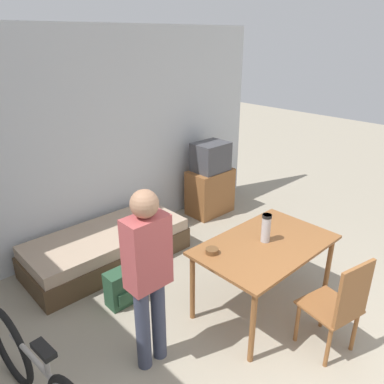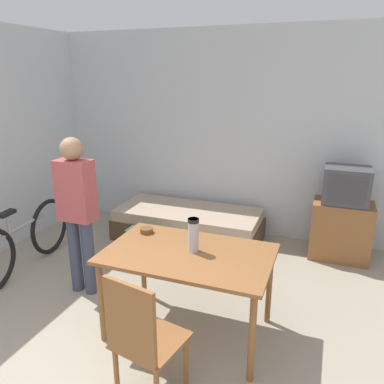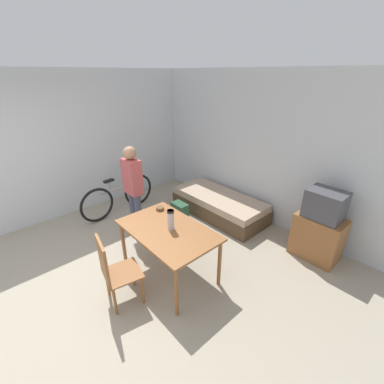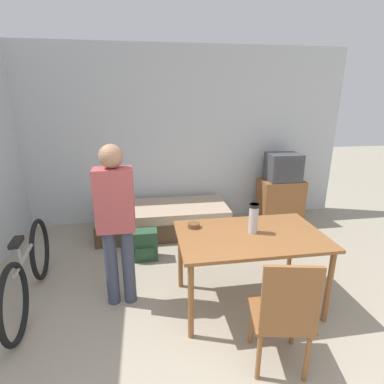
% 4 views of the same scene
% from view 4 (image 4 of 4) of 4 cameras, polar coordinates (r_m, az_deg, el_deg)
% --- Properties ---
extents(wall_back, '(5.51, 0.06, 2.70)m').
position_cam_4_polar(wall_back, '(4.78, -3.60, 10.35)').
color(wall_back, silver).
rests_on(wall_back, ground_plane).
extents(daybed, '(1.93, 0.85, 0.41)m').
position_cam_4_polar(daybed, '(4.54, -5.32, -5.12)').
color(daybed, '#4C3823').
rests_on(daybed, ground_plane).
extents(tv, '(0.67, 0.43, 1.12)m').
position_cam_4_polar(tv, '(5.02, 16.57, 0.23)').
color(tv, brown).
rests_on(tv, ground_plane).
extents(dining_table, '(1.35, 0.84, 0.75)m').
position_cam_4_polar(dining_table, '(2.88, 11.00, -9.32)').
color(dining_table, brown).
rests_on(dining_table, ground_plane).
extents(wooden_chair, '(0.49, 0.49, 0.95)m').
position_cam_4_polar(wooden_chair, '(2.34, 17.22, -21.13)').
color(wooden_chair, brown).
rests_on(wooden_chair, ground_plane).
extents(bicycle, '(0.20, 1.63, 0.77)m').
position_cam_4_polar(bicycle, '(3.38, -28.67, -13.11)').
color(bicycle, black).
rests_on(bicycle, ground_plane).
extents(person_standing, '(0.34, 0.21, 1.58)m').
position_cam_4_polar(person_standing, '(2.83, -14.29, -4.59)').
color(person_standing, '#3D4256').
rests_on(person_standing, ground_plane).
extents(thermos_flask, '(0.09, 0.09, 0.28)m').
position_cam_4_polar(thermos_flask, '(2.82, 11.64, -4.71)').
color(thermos_flask, '#B7B7BC').
rests_on(thermos_flask, dining_table).
extents(mate_bowl, '(0.12, 0.12, 0.05)m').
position_cam_4_polar(mate_bowl, '(2.92, 0.34, -6.35)').
color(mate_bowl, brown).
rests_on(mate_bowl, dining_table).
extents(backpack, '(0.32, 0.22, 0.38)m').
position_cam_4_polar(backpack, '(3.84, -9.05, -9.95)').
color(backpack, '#284C33').
rests_on(backpack, ground_plane).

